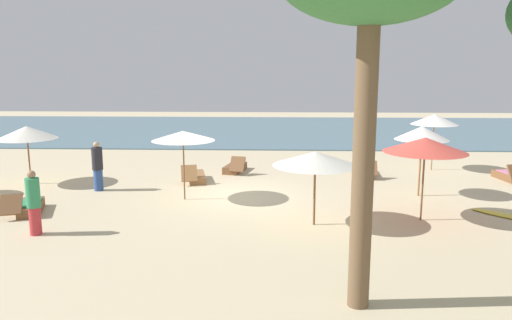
% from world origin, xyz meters
% --- Properties ---
extents(ground_plane, '(60.00, 60.00, 0.00)m').
position_xyz_m(ground_plane, '(0.00, 0.00, 0.00)').
color(ground_plane, beige).
extents(ocean_water, '(48.00, 16.00, 0.06)m').
position_xyz_m(ocean_water, '(0.00, 17.00, 0.03)').
color(ocean_water, slate).
rests_on(ocean_water, ground_plane).
extents(umbrella_0, '(2.00, 2.00, 2.22)m').
position_xyz_m(umbrella_0, '(-1.51, -0.47, 2.06)').
color(umbrella_0, brown).
rests_on(umbrella_0, ground_plane).
extents(umbrella_1, '(1.88, 1.88, 2.30)m').
position_xyz_m(umbrella_1, '(7.84, 4.54, 2.09)').
color(umbrella_1, olive).
rests_on(umbrella_1, ground_plane).
extents(umbrella_2, '(2.13, 2.13, 2.11)m').
position_xyz_m(umbrella_2, '(-7.50, 1.48, 1.88)').
color(umbrella_2, brown).
rests_on(umbrella_2, ground_plane).
extents(umbrella_4, '(1.75, 1.75, 2.31)m').
position_xyz_m(umbrella_4, '(6.14, 0.29, 2.09)').
color(umbrella_4, olive).
rests_on(umbrella_4, ground_plane).
extents(umbrella_5, '(2.27, 2.27, 2.33)m').
position_xyz_m(umbrella_5, '(5.46, -2.40, 2.12)').
color(umbrella_5, brown).
rests_on(umbrella_5, ground_plane).
extents(umbrella_7, '(2.28, 2.28, 2.01)m').
position_xyz_m(umbrella_7, '(2.46, -2.92, 1.82)').
color(umbrella_7, brown).
rests_on(umbrella_7, ground_plane).
extents(lounger_0, '(1.10, 1.80, 0.67)m').
position_xyz_m(lounger_0, '(-5.78, -2.15, 0.18)').
color(lounger_0, brown).
rests_on(lounger_0, ground_plane).
extents(lounger_1, '(0.94, 1.75, 0.72)m').
position_xyz_m(lounger_1, '(-0.22, 3.84, 0.17)').
color(lounger_1, brown).
rests_on(lounger_1, ground_plane).
extents(lounger_3, '(0.85, 1.73, 0.72)m').
position_xyz_m(lounger_3, '(10.18, 2.62, 0.18)').
color(lounger_3, brown).
rests_on(lounger_3, ground_plane).
extents(lounger_4, '(0.71, 1.73, 0.69)m').
position_xyz_m(lounger_4, '(4.91, 3.30, 0.17)').
color(lounger_4, brown).
rests_on(lounger_4, ground_plane).
extents(lounger_5, '(0.94, 1.76, 0.71)m').
position_xyz_m(lounger_5, '(-1.55, 2.10, 0.17)').
color(lounger_5, olive).
rests_on(lounger_5, ground_plane).
extents(person_0, '(0.43, 0.43, 1.70)m').
position_xyz_m(person_0, '(-4.67, 0.58, 0.85)').
color(person_0, '#2D4C8C').
rests_on(person_0, ground_plane).
extents(person_1, '(0.47, 0.47, 1.67)m').
position_xyz_m(person_1, '(-4.69, -4.02, 0.84)').
color(person_1, '#BF3338').
rests_on(person_1, ground_plane).
extents(surfboard, '(1.77, 1.77, 0.07)m').
position_xyz_m(surfboard, '(8.02, -2.02, 0.04)').
color(surfboard, gold).
rests_on(surfboard, ground_plane).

